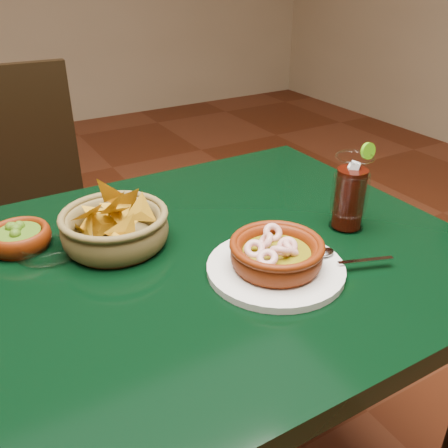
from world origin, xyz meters
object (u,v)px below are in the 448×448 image
shrimp_plate (276,257)px  chip_basket (115,227)px  dining_chair (22,226)px  cola_drink (350,193)px  dining_table (154,313)px

shrimp_plate → chip_basket: size_ratio=1.32×
dining_chair → shrimp_plate: size_ratio=3.13×
cola_drink → chip_basket: bearing=158.4°
dining_table → shrimp_plate: 0.26m
chip_basket → cola_drink: cola_drink is taller
shrimp_plate → cola_drink: size_ratio=1.80×
dining_table → chip_basket: size_ratio=5.10×
chip_basket → cola_drink: size_ratio=1.36×
dining_table → dining_chair: bearing=99.7°
dining_table → dining_chair: dining_chair is taller
dining_chair → dining_table: bearing=-80.3°
dining_chair → shrimp_plate: 0.92m
chip_basket → shrimp_plate: bearing=-48.1°
shrimp_plate → cola_drink: (0.22, 0.06, 0.04)m
dining_table → shrimp_plate: shrimp_plate is taller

